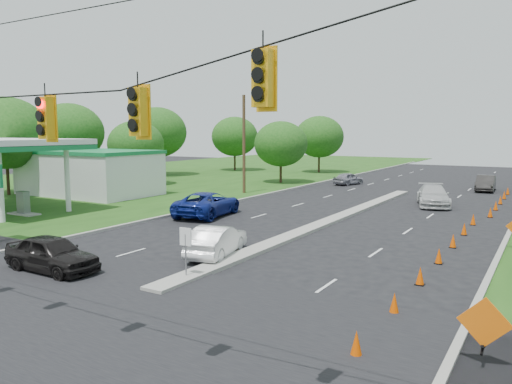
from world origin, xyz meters
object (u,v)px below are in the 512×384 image
Objects in this scene: gas_station at (76,168)px; white_sedan at (217,241)px; blue_pickup at (208,204)px; black_sedan at (52,254)px.

gas_station is 4.53× the size of white_sedan.
blue_pickup is (-6.88, 8.62, 0.11)m from white_sedan.
gas_station reaches higher than blue_pickup.
white_sedan is at bearing -25.16° from gas_station.
white_sedan is (22.48, -10.56, -1.86)m from gas_station.
blue_pickup is (15.60, -1.94, -1.75)m from gas_station.
blue_pickup reaches higher than black_sedan.
black_sedan is at bearing 39.30° from white_sedan.
black_sedan is at bearing -41.63° from gas_station.
black_sedan is at bearing 91.29° from blue_pickup.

